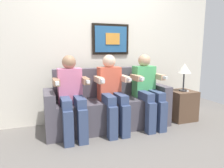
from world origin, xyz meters
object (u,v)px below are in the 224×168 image
object	(u,v)px
table_lamp	(184,70)
couch	(108,107)
person_on_right	(147,88)
spare_remote_on_table	(185,91)
person_on_left	(71,93)
person_in_middle	(112,90)
side_table_right	(182,105)

from	to	relation	value
table_lamp	couch	bearing A→B (deg)	174.40
person_on_right	spare_remote_on_table	size ratio (longest dim) A/B	8.54
person_on_left	person_in_middle	xyz separation A→B (m)	(0.58, 0.00, 0.00)
person_on_left	person_in_middle	bearing A→B (deg)	0.00
spare_remote_on_table	table_lamp	bearing A→B (deg)	140.36
side_table_right	person_on_right	bearing A→B (deg)	-175.01
person_on_left	spare_remote_on_table	xyz separation A→B (m)	(1.88, 0.02, -0.10)
person_on_left	person_in_middle	size ratio (longest dim) A/B	1.00
couch	person_on_left	xyz separation A→B (m)	(-0.58, -0.17, 0.29)
couch	table_lamp	world-z (taller)	table_lamp
couch	person_on_left	distance (m)	0.67
person_on_right	side_table_right	bearing A→B (deg)	4.99
couch	table_lamp	xyz separation A→B (m)	(1.28, -0.13, 0.55)
person_in_middle	side_table_right	bearing A→B (deg)	2.75
couch	person_in_middle	distance (m)	0.34
couch	person_on_right	xyz separation A→B (m)	(0.58, -0.17, 0.29)
table_lamp	spare_remote_on_table	xyz separation A→B (m)	(0.03, -0.02, -0.35)
person_on_left	spare_remote_on_table	world-z (taller)	person_on_left
person_on_right	spare_remote_on_table	bearing A→B (deg)	1.58
person_in_middle	spare_remote_on_table	world-z (taller)	person_in_middle
person_in_middle	spare_remote_on_table	distance (m)	1.31
person_on_left	table_lamp	distance (m)	1.87
table_lamp	spare_remote_on_table	size ratio (longest dim) A/B	3.54
side_table_right	table_lamp	size ratio (longest dim) A/B	1.09
person_on_right	couch	bearing A→B (deg)	163.85
person_in_middle	person_on_right	world-z (taller)	same
couch	person_on_right	bearing A→B (deg)	-16.15
person_in_middle	side_table_right	world-z (taller)	person_in_middle
person_in_middle	person_on_right	size ratio (longest dim) A/B	1.00
side_table_right	person_in_middle	bearing A→B (deg)	-177.25
person_in_middle	person_on_left	bearing A→B (deg)	180.00
person_in_middle	side_table_right	xyz separation A→B (m)	(1.28, 0.06, -0.36)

